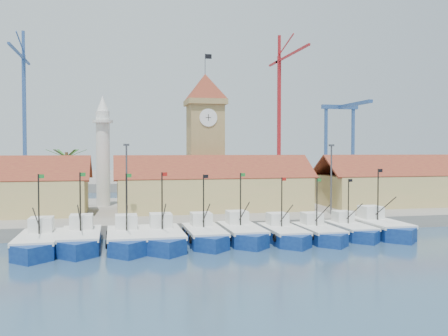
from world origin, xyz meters
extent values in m
plane|color=navy|center=(0.00, 0.00, 0.00)|extent=(400.00, 400.00, 0.00)
cube|color=gray|center=(0.00, 24.00, 0.75)|extent=(140.00, 32.00, 1.50)
cube|color=gray|center=(0.00, 110.00, 1.00)|extent=(240.00, 80.00, 2.00)
cube|color=navy|center=(-20.57, 2.23, 0.53)|extent=(3.73, 8.45, 1.92)
cube|color=navy|center=(-20.57, -2.00, 0.53)|extent=(3.73, 3.73, 1.92)
cube|color=silver|center=(-20.57, 2.23, 1.49)|extent=(3.81, 8.69, 0.37)
cube|color=silver|center=(-20.57, 4.34, 2.35)|extent=(2.24, 2.35, 1.49)
cylinder|color=black|center=(-20.57, 2.76, 4.48)|extent=(0.15, 0.15, 5.97)
cube|color=#197226|center=(-20.30, 2.76, 7.26)|extent=(0.53, 0.02, 0.37)
cube|color=navy|center=(-16.77, 3.15, 0.54)|extent=(3.78, 8.56, 1.94)
cube|color=navy|center=(-16.77, -1.13, 0.54)|extent=(3.78, 3.78, 1.94)
cube|color=silver|center=(-16.77, 3.15, 1.51)|extent=(3.86, 8.80, 0.38)
cube|color=silver|center=(-16.77, 5.29, 2.38)|extent=(2.27, 2.38, 1.51)
cylinder|color=black|center=(-16.77, 3.69, 4.54)|extent=(0.15, 0.15, 6.05)
cube|color=#197226|center=(-16.50, 3.69, 7.35)|extent=(0.54, 0.02, 0.38)
cube|color=navy|center=(-12.26, 2.52, 0.53)|extent=(3.72, 8.41, 1.91)
cube|color=navy|center=(-12.26, -1.69, 0.53)|extent=(3.72, 3.72, 1.91)
cube|color=silver|center=(-12.26, 2.52, 1.49)|extent=(3.79, 8.64, 0.37)
cube|color=silver|center=(-12.26, 4.62, 2.34)|extent=(2.23, 2.34, 1.49)
cylinder|color=black|center=(-12.26, 3.05, 4.46)|extent=(0.15, 0.15, 5.95)
cube|color=#197226|center=(-12.00, 3.05, 7.22)|extent=(0.53, 0.02, 0.37)
cube|color=navy|center=(-8.69, 2.47, 0.54)|extent=(3.77, 8.52, 1.94)
cube|color=navy|center=(-8.69, -1.79, 0.54)|extent=(3.76, 3.76, 1.94)
cube|color=silver|center=(-8.69, 2.47, 1.51)|extent=(3.84, 8.76, 0.38)
cube|color=silver|center=(-8.69, 4.60, 2.37)|extent=(2.26, 2.37, 1.51)
cylinder|color=black|center=(-8.69, 3.00, 4.52)|extent=(0.15, 0.15, 6.02)
cube|color=#A5140F|center=(-8.42, 3.00, 7.32)|extent=(0.54, 0.02, 0.38)
cube|color=navy|center=(-4.24, 3.31, 0.52)|extent=(3.61, 8.16, 1.85)
cube|color=navy|center=(-4.24, -0.77, 0.52)|extent=(3.61, 3.61, 1.85)
cube|color=silver|center=(-4.24, 3.31, 1.44)|extent=(3.68, 8.39, 0.36)
cube|color=silver|center=(-4.24, 5.35, 2.27)|extent=(2.16, 2.27, 1.44)
cylinder|color=black|center=(-4.24, 3.82, 4.33)|extent=(0.14, 0.14, 5.77)
cube|color=black|center=(-3.99, 3.82, 7.01)|extent=(0.52, 0.02, 0.36)
cube|color=navy|center=(-0.14, 3.60, 0.52)|extent=(3.66, 8.29, 1.88)
cube|color=navy|center=(-0.14, -0.55, 0.52)|extent=(3.66, 3.66, 1.88)
cube|color=silver|center=(-0.14, 3.60, 1.46)|extent=(3.73, 8.52, 0.37)
cube|color=silver|center=(-0.14, 5.67, 2.30)|extent=(2.20, 2.30, 1.46)
cylinder|color=black|center=(-0.14, 4.12, 4.39)|extent=(0.15, 0.15, 5.86)
cube|color=#197226|center=(0.12, 4.12, 7.11)|extent=(0.52, 0.02, 0.37)
cube|color=navy|center=(4.16, 2.51, 0.49)|extent=(3.43, 7.75, 1.76)
cube|color=navy|center=(4.16, -1.36, 0.49)|extent=(3.43, 3.43, 1.76)
cube|color=silver|center=(4.16, 2.51, 1.37)|extent=(3.49, 7.97, 0.34)
cube|color=silver|center=(4.16, 4.45, 2.15)|extent=(2.06, 2.15, 1.37)
cylinder|color=black|center=(4.16, 3.00, 4.11)|extent=(0.14, 0.14, 5.48)
cube|color=#A5140F|center=(4.40, 3.00, 6.66)|extent=(0.49, 0.02, 0.34)
cube|color=navy|center=(8.16, 2.43, 0.48)|extent=(3.36, 7.60, 1.73)
cube|color=navy|center=(8.16, -1.37, 0.48)|extent=(3.36, 3.36, 1.73)
cube|color=silver|center=(8.16, 2.43, 1.34)|extent=(3.42, 7.81, 0.34)
cube|color=silver|center=(8.16, 4.33, 2.11)|extent=(2.01, 2.11, 1.34)
cylinder|color=black|center=(8.16, 2.91, 4.03)|extent=(0.13, 0.13, 5.37)
cube|color=#197226|center=(8.40, 2.91, 6.52)|extent=(0.48, 0.02, 0.34)
cube|color=navy|center=(12.44, 3.53, 0.47)|extent=(3.27, 7.39, 1.68)
cube|color=navy|center=(12.44, -0.17, 0.47)|extent=(3.27, 3.27, 1.68)
cube|color=silver|center=(12.44, 3.53, 1.31)|extent=(3.33, 7.60, 0.33)
cube|color=silver|center=(12.44, 5.37, 2.05)|extent=(1.96, 2.05, 1.31)
cylinder|color=black|center=(12.44, 3.99, 3.92)|extent=(0.13, 0.13, 5.23)
cube|color=black|center=(12.67, 3.99, 6.35)|extent=(0.47, 0.02, 0.33)
cube|color=navy|center=(16.26, 3.70, 0.55)|extent=(3.82, 8.64, 1.96)
cube|color=navy|center=(16.26, -0.62, 0.55)|extent=(3.82, 3.82, 1.96)
cube|color=silver|center=(16.26, 3.70, 1.53)|extent=(3.89, 8.88, 0.38)
cube|color=silver|center=(16.26, 5.86, 2.40)|extent=(2.29, 2.40, 1.53)
cylinder|color=black|center=(16.26, 4.25, 4.58)|extent=(0.15, 0.15, 6.11)
cube|color=black|center=(16.53, 4.25, 7.42)|extent=(0.55, 0.02, 0.38)
cube|color=tan|center=(0.00, 20.00, 3.75)|extent=(26.00, 10.00, 4.50)
cube|color=brown|center=(0.00, 17.50, 7.50)|extent=(27.04, 5.13, 3.21)
cube|color=brown|center=(0.00, 22.50, 7.50)|extent=(27.04, 5.13, 3.21)
cube|color=tan|center=(32.00, 20.00, 3.75)|extent=(30.00, 10.00, 4.50)
cube|color=brown|center=(32.00, 17.50, 7.50)|extent=(31.20, 5.13, 3.21)
cube|color=brown|center=(32.00, 22.50, 7.50)|extent=(31.20, 5.13, 3.21)
cube|color=#A38854|center=(0.00, 26.00, 9.00)|extent=(5.00, 5.00, 15.00)
cube|color=#A38854|center=(0.00, 26.00, 16.90)|extent=(5.80, 5.80, 0.80)
pyramid|color=brown|center=(0.00, 26.00, 19.20)|extent=(5.80, 5.80, 4.00)
cylinder|color=white|center=(0.00, 23.45, 14.50)|extent=(2.60, 0.15, 2.60)
cube|color=black|center=(0.00, 23.37, 14.50)|extent=(0.08, 0.02, 1.00)
cube|color=black|center=(0.00, 23.37, 14.50)|extent=(0.80, 0.02, 0.08)
cylinder|color=#3F3F44|center=(0.00, 26.00, 22.70)|extent=(0.10, 0.10, 3.00)
cube|color=black|center=(0.50, 26.00, 23.80)|extent=(1.00, 0.03, 0.70)
cylinder|color=silver|center=(-15.00, 28.00, 8.50)|extent=(2.00, 2.00, 14.00)
cylinder|color=silver|center=(-15.00, 28.00, 14.00)|extent=(3.00, 3.00, 0.40)
cone|color=silver|center=(-15.00, 28.00, 16.60)|extent=(1.80, 1.80, 2.40)
cylinder|color=brown|center=(-20.00, 26.00, 5.50)|extent=(0.44, 0.44, 8.00)
cube|color=#296322|center=(-18.60, 26.00, 9.30)|extent=(2.80, 0.35, 1.18)
cube|color=#296322|center=(-19.30, 27.21, 9.30)|extent=(1.71, 2.60, 1.18)
cube|color=#296322|center=(-20.70, 27.21, 9.30)|extent=(1.71, 2.60, 1.18)
cube|color=#296322|center=(-21.40, 26.00, 9.30)|extent=(2.80, 0.35, 1.18)
cube|color=#296322|center=(-20.70, 24.79, 9.30)|extent=(1.71, 2.60, 1.18)
cube|color=#296322|center=(-19.30, 24.79, 9.30)|extent=(1.71, 2.60, 1.18)
cylinder|color=#3F3F44|center=(-12.00, 12.00, 6.00)|extent=(0.20, 0.20, 9.00)
cube|color=#3F3F44|center=(-12.00, 12.00, 10.40)|extent=(0.70, 0.25, 0.25)
cylinder|color=#3F3F44|center=(14.00, 12.00, 6.00)|extent=(0.20, 0.20, 9.00)
cube|color=#3F3F44|center=(14.00, 12.00, 10.40)|extent=(0.70, 0.25, 0.25)
cube|color=#2D4E89|center=(-38.93, 108.00, 19.79)|extent=(1.00, 1.00, 35.59)
cube|color=#2D4E89|center=(-38.93, 98.43, 36.59)|extent=(0.60, 23.93, 0.60)
cube|color=#2D4E89|center=(-38.93, 113.00, 36.59)|extent=(0.60, 10.00, 0.60)
cube|color=#2D4E89|center=(-38.93, 108.00, 41.09)|extent=(0.80, 0.80, 7.00)
cube|color=maroon|center=(38.54, 105.00, 20.72)|extent=(1.00, 1.00, 37.45)
cube|color=maroon|center=(38.54, 93.82, 38.45)|extent=(0.60, 27.94, 0.60)
cube|color=maroon|center=(38.54, 110.00, 38.45)|extent=(0.60, 10.00, 0.60)
cube|color=maroon|center=(38.54, 105.00, 42.95)|extent=(0.80, 0.80, 7.00)
cube|color=#2D4E89|center=(57.00, 110.00, 13.00)|extent=(0.90, 0.90, 22.00)
cube|color=#2D4E89|center=(67.00, 110.00, 13.00)|extent=(0.90, 0.90, 22.00)
cube|color=#2D4E89|center=(62.00, 110.00, 24.50)|extent=(13.00, 1.40, 1.40)
cube|color=#2D4E89|center=(62.00, 100.00, 24.50)|extent=(1.40, 22.00, 1.00)
camera|label=1|loc=(-13.50, -47.81, 9.77)|focal=40.00mm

